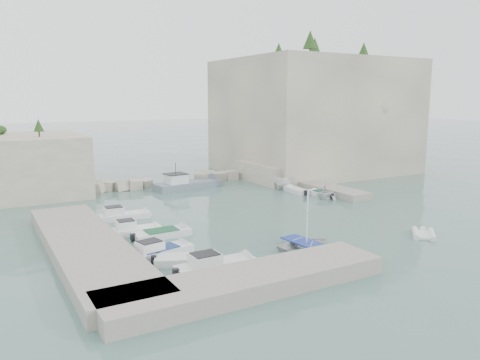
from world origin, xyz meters
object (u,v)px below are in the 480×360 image
motorboat_b (134,234)px  motorboat_f (217,270)px  tender_east_c (296,193)px  inflatable_dinghy (424,236)px  motorboat_a (122,219)px  tender_east_d (288,188)px  motorboat_e (184,264)px  work_boat (188,188)px  tender_east_a (326,199)px  motorboat_d (159,256)px  rowboat (306,249)px  motorboat_c (162,237)px  tender_east_b (321,196)px

motorboat_b → motorboat_f: (2.25, -10.93, 0.00)m
tender_east_c → inflatable_dinghy: bearing=180.0°
motorboat_a → inflatable_dinghy: (20.23, -17.96, 0.00)m
tender_east_d → motorboat_e: bearing=111.6°
motorboat_e → inflatable_dinghy: 20.28m
tender_east_c → work_boat: work_boat is taller
tender_east_d → motorboat_f: bearing=116.6°
tender_east_a → work_boat: 17.56m
tender_east_c → work_boat: size_ratio=0.46×
tender_east_d → tender_east_c: bearing=144.6°
motorboat_d → tender_east_a: (23.35, 9.25, 0.00)m
motorboat_d → rowboat: size_ratio=1.17×
motorboat_c → motorboat_f: (0.51, -8.99, 0.00)m
tender_east_c → motorboat_f: bearing=136.9°
motorboat_c → tender_east_d: bearing=28.2°
tender_east_a → tender_east_b: bearing=-24.2°
tender_east_a → tender_east_b: tender_east_a is taller
motorboat_a → inflatable_dinghy: size_ratio=1.70×
motorboat_b → inflatable_dinghy: motorboat_b is taller
motorboat_b → tender_east_a: bearing=10.9°
rowboat → motorboat_a: bearing=25.6°
rowboat → tender_east_a: 18.67m
motorboat_e → work_boat: work_boat is taller
motorboat_c → motorboat_d: 4.78m
motorboat_f → rowboat: (7.92, 0.50, 0.00)m
motorboat_e → motorboat_f: bearing=-32.9°
motorboat_a → motorboat_b: size_ratio=1.14×
tender_east_c → motorboat_d: bearing=126.0°
inflatable_dinghy → tender_east_b: 17.06m
inflatable_dinghy → tender_east_b: tender_east_b is taller
inflatable_dinghy → tender_east_b: (2.92, 16.81, 0.00)m
motorboat_f → rowboat: 7.94m
rowboat → inflatable_dinghy: bearing=-107.0°
motorboat_a → work_boat: work_boat is taller
motorboat_d → tender_east_c: motorboat_d is taller
tender_east_b → tender_east_c: bearing=20.8°
motorboat_f → rowboat: bearing=3.2°
tender_east_a → tender_east_d: bearing=-7.1°
rowboat → tender_east_b: 19.96m
motorboat_e → motorboat_f: size_ratio=0.71×
motorboat_e → tender_east_a: tender_east_a is taller
motorboat_c → motorboat_f: motorboat_f is taller
tender_east_a → tender_east_b: (0.43, 1.37, 0.00)m
motorboat_e → motorboat_f: 2.63m
tender_east_c → work_boat: (-10.28, 9.10, 0.00)m
motorboat_e → tender_east_b: 26.26m
motorboat_d → tender_east_d: tender_east_d is taller
motorboat_b → work_boat: bearing=57.5°
motorboat_b → tender_east_c: (22.38, 7.37, 0.00)m
motorboat_d → tender_east_c: 26.34m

